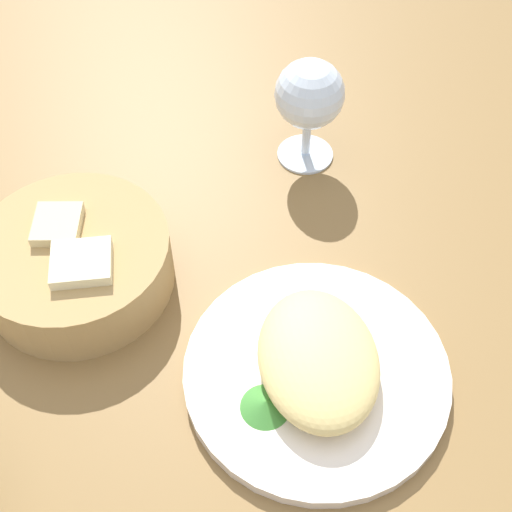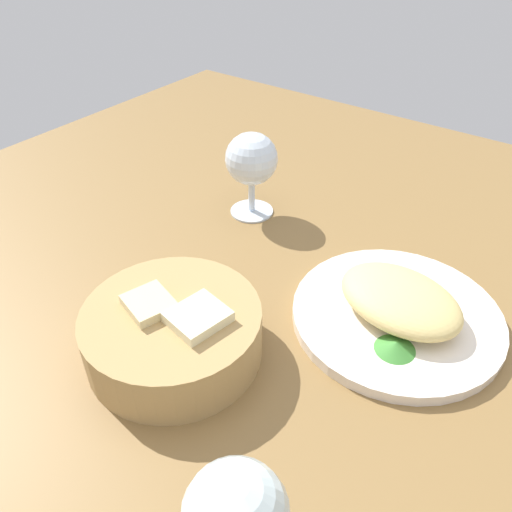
{
  "view_description": "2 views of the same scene",
  "coord_description": "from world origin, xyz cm",
  "views": [
    {
      "loc": [
        -37.57,
        3.0,
        57.56
      ],
      "look_at": [
        2.94,
        -9.74,
        3.51
      ],
      "focal_mm": 48.85,
      "sensor_mm": 36.0,
      "label": 1
    },
    {
      "loc": [
        -22.04,
        33.22,
        42.73
      ],
      "look_at": [
        7.5,
        -7.0,
        4.68
      ],
      "focal_mm": 35.84,
      "sensor_mm": 36.0,
      "label": 2
    }
  ],
  "objects": [
    {
      "name": "lettuce_garnish",
      "position": [
        -11.82,
        -5.95,
        1.95
      ],
      "size": [
        4.47,
        4.47,
        1.11
      ],
      "primitive_type": "cone",
      "color": "#3D8734",
      "rests_on": "plate"
    },
    {
      "name": "plate",
      "position": [
        -9.63,
        -11.6,
        0.7
      ],
      "size": [
        24.43,
        24.43,
        1.4
      ],
      "primitive_type": "cylinder",
      "color": "white",
      "rests_on": "ground_plane"
    },
    {
      "name": "omelette",
      "position": [
        -9.63,
        -11.6,
        3.33
      ],
      "size": [
        16.46,
        13.27,
        3.87
      ],
      "primitive_type": "ellipsoid",
      "rotation": [
        0.0,
        0.0,
        -0.18
      ],
      "color": "#E3C879",
      "rests_on": "plate"
    },
    {
      "name": "ground_plane",
      "position": [
        0.0,
        0.0,
        -1.0
      ],
      "size": [
        140.0,
        140.0,
        2.0
      ],
      "primitive_type": "cube",
      "color": "olive"
    },
    {
      "name": "wine_glass_near",
      "position": [
        18.39,
        -20.72,
        8.56
      ],
      "size": [
        7.75,
        7.75,
        12.96
      ],
      "color": "silver",
      "rests_on": "ground_plane"
    },
    {
      "name": "bread_basket",
      "position": [
        7.84,
        7.41,
        3.15
      ],
      "size": [
        19.09,
        19.09,
        7.17
      ],
      "color": "tan",
      "rests_on": "ground_plane"
    }
  ]
}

